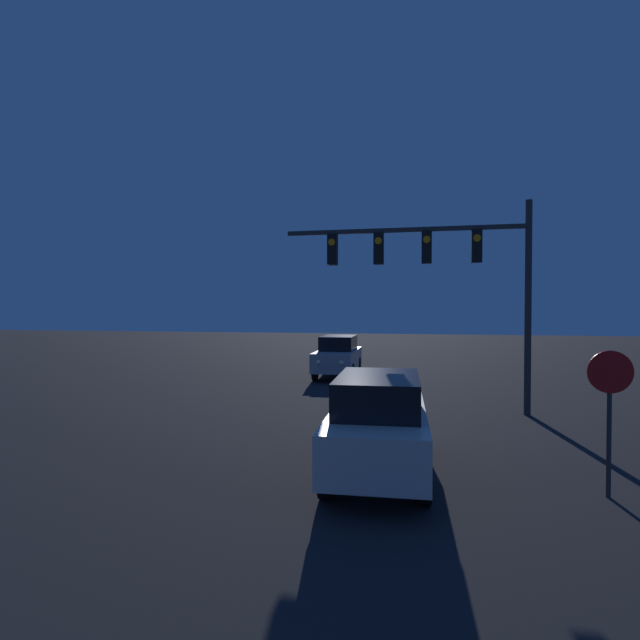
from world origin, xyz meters
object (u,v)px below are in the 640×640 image
object	(u,v)px
traffic_signal_mast	(443,264)
stop_sign	(610,396)
car_near	(379,422)
car_far	(338,355)

from	to	relation	value
traffic_signal_mast	stop_sign	world-z (taller)	traffic_signal_mast
traffic_signal_mast	stop_sign	xyz separation A→B (m)	(2.29, -6.08, -2.59)
car_near	stop_sign	size ratio (longest dim) A/B	1.96
car_near	car_far	size ratio (longest dim) A/B	1.00
car_far	stop_sign	size ratio (longest dim) A/B	1.95
car_near	traffic_signal_mast	distance (m)	6.67
car_far	stop_sign	bearing A→B (deg)	115.31
car_near	traffic_signal_mast	size ratio (longest dim) A/B	0.65
car_near	car_far	xyz separation A→B (m)	(-2.86, 12.22, 0.00)
car_far	stop_sign	distance (m)	14.15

